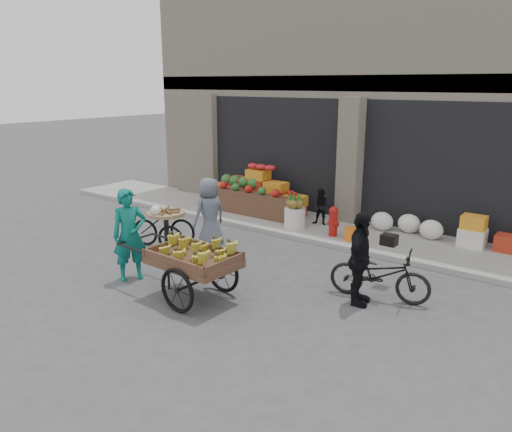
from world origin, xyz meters
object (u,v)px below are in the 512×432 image
Objects in this scene: banana_cart at (191,256)px; vendor_grey at (210,214)px; cyclist at (360,259)px; bicycle at (380,274)px; orange_bucket at (351,234)px; seated_person at (321,207)px; pineapple_bin at (295,218)px; vendor_woman at (130,235)px; tricycle_cart at (166,224)px; fire_hydrant at (333,220)px.

banana_cart is 2.70m from vendor_grey.
bicycle is at bearing -39.11° from cyclist.
bicycle reaches higher than orange_bucket.
cyclist reaches higher than seated_person.
vendor_woman reaches higher than pineapple_bin.
banana_cart is 2.89m from tricycle_cart.
bicycle is at bearing -47.62° from fire_hydrant.
vendor_grey is at bearing -110.71° from pineapple_bin.
fire_hydrant is at bearing 174.29° from orange_bucket.
pineapple_bin is 2.40m from vendor_grey.
seated_person is 4.25m from bicycle.
seated_person reaches higher than orange_bucket.
bicycle is 0.57m from cyclist.
vendor_woman reaches higher than seated_person.
banana_cart is at bearing -101.37° from orange_bucket.
orange_bucket is at bearing -40.26° from seated_person.
vendor_woman reaches higher than bicycle.
pineapple_bin is 0.73× the size of fire_hydrant.
fire_hydrant is 0.27× the size of banana_cart.
banana_cart is at bearing -80.53° from pineapple_bin.
seated_person is at bearing 30.90° from bicycle.
bicycle reaches higher than pineapple_bin.
fire_hydrant is 3.49m from cyclist.
pineapple_bin is 0.30× the size of vendor_woman.
bicycle reaches higher than fire_hydrant.
bicycle is (4.12, 1.97, -0.42)m from vendor_woman.
vendor_grey is (-0.83, -2.20, 0.44)m from pineapple_bin.
banana_cart is 1.63× the size of cyclist.
tricycle_cart is 0.85× the size of bicycle.
banana_cart reaches higher than seated_person.
banana_cart is at bearing -52.72° from tricycle_cart.
banana_cart is at bearing -61.84° from vendor_woman.
pineapple_bin is 0.36× the size of tricycle_cart.
cyclist reaches higher than orange_bucket.
orange_bucket is at bearing -2.65° from vendor_woman.
seated_person is 3.94m from tricycle_cart.
pineapple_bin is 3.23m from tricycle_cart.
orange_bucket is 4.21m from tricycle_cart.
vendor_grey is 4.18m from bicycle.
banana_cart reaches higher than orange_bucket.
orange_bucket is at bearing 80.81° from banana_cart.
pineapple_bin is 4.48m from banana_cart.
vendor_grey is at bearing -139.16° from orange_bucket.
cyclist is at bearing -54.51° from fire_hydrant.
cyclist is (2.39, 1.52, 0.02)m from banana_cart.
cyclist is at bearing -41.96° from vendor_woman.
seated_person is 0.64× the size of tricycle_cart.
tricycle_cart reaches higher than fire_hydrant.
vendor_grey is at bearing -131.91° from fire_hydrant.
cyclist is (3.95, -0.68, -0.01)m from vendor_grey.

